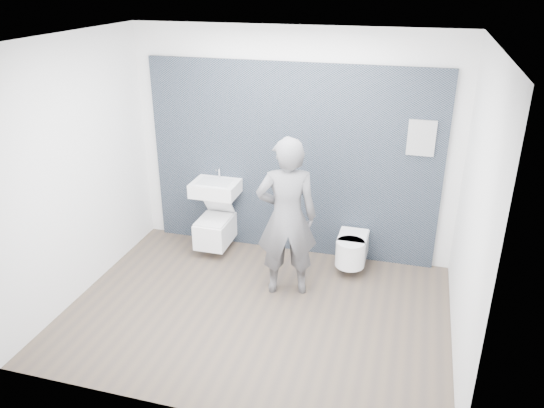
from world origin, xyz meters
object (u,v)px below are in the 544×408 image
(toilet_rounded, at_px, (352,249))
(visitor, at_px, (287,218))
(washbasin, at_px, (215,188))
(toilet_square, at_px, (215,229))

(toilet_rounded, xyz_separation_m, visitor, (-0.65, -0.65, 0.63))
(washbasin, height_order, visitor, visitor)
(toilet_square, relative_size, toilet_rounded, 1.17)
(toilet_square, bearing_deg, toilet_rounded, -0.59)
(washbasin, bearing_deg, visitor, -33.36)
(toilet_square, distance_m, toilet_rounded, 1.76)
(toilet_rounded, bearing_deg, toilet_square, 179.41)
(washbasin, bearing_deg, toilet_square, -90.00)
(washbasin, distance_m, toilet_square, 0.55)
(toilet_square, xyz_separation_m, visitor, (1.11, -0.66, 0.60))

